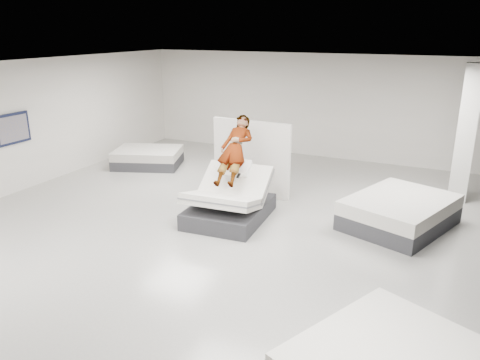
{
  "coord_description": "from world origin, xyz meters",
  "views": [
    {
      "loc": [
        3.81,
        -7.22,
        3.93
      ],
      "look_at": [
        -0.03,
        0.89,
        1.0
      ],
      "focal_mm": 35.0,
      "sensor_mm": 36.0,
      "label": 1
    }
  ],
  "objects_px": {
    "divider_panel": "(251,158)",
    "wall_poster": "(13,129)",
    "hero_bed": "(229,203)",
    "person": "(235,160)",
    "flat_bed_right_far": "(400,212)",
    "flat_bed_left_far": "(148,157)",
    "column": "(466,134)",
    "remote": "(238,176)"
  },
  "relations": [
    {
      "from": "remote",
      "to": "column",
      "type": "relative_size",
      "value": 0.04
    },
    {
      "from": "hero_bed",
      "to": "divider_panel",
      "type": "xyz_separation_m",
      "value": [
        -0.24,
        1.66,
        0.54
      ]
    },
    {
      "from": "person",
      "to": "remote",
      "type": "height_order",
      "value": "person"
    },
    {
      "from": "flat_bed_left_far",
      "to": "wall_poster",
      "type": "height_order",
      "value": "wall_poster"
    },
    {
      "from": "person",
      "to": "flat_bed_left_far",
      "type": "distance_m",
      "value": 4.71
    },
    {
      "from": "remote",
      "to": "column",
      "type": "distance_m",
      "value": 5.41
    },
    {
      "from": "remote",
      "to": "hero_bed",
      "type": "bearing_deg",
      "value": 170.23
    },
    {
      "from": "person",
      "to": "flat_bed_right_far",
      "type": "relative_size",
      "value": 0.66
    },
    {
      "from": "hero_bed",
      "to": "flat_bed_right_far",
      "type": "distance_m",
      "value": 3.54
    },
    {
      "from": "column",
      "to": "flat_bed_right_far",
      "type": "bearing_deg",
      "value": -115.24
    },
    {
      "from": "flat_bed_right_far",
      "to": "flat_bed_left_far",
      "type": "relative_size",
      "value": 1.2
    },
    {
      "from": "person",
      "to": "remote",
      "type": "bearing_deg",
      "value": -57.85
    },
    {
      "from": "person",
      "to": "column",
      "type": "bearing_deg",
      "value": 31.0
    },
    {
      "from": "person",
      "to": "remote",
      "type": "distance_m",
      "value": 0.47
    },
    {
      "from": "flat_bed_right_far",
      "to": "person",
      "type": "bearing_deg",
      "value": -165.63
    },
    {
      "from": "remote",
      "to": "person",
      "type": "bearing_deg",
      "value": 122.15
    },
    {
      "from": "remote",
      "to": "divider_panel",
      "type": "relative_size",
      "value": 0.07
    },
    {
      "from": "person",
      "to": "wall_poster",
      "type": "distance_m",
      "value": 5.62
    },
    {
      "from": "remote",
      "to": "flat_bed_right_far",
      "type": "relative_size",
      "value": 0.05
    },
    {
      "from": "flat_bed_right_far",
      "to": "column",
      "type": "xyz_separation_m",
      "value": [
        1.04,
        2.21,
        1.29
      ]
    },
    {
      "from": "column",
      "to": "wall_poster",
      "type": "distance_m",
      "value": 10.71
    },
    {
      "from": "divider_panel",
      "to": "flat_bed_right_far",
      "type": "relative_size",
      "value": 0.75
    },
    {
      "from": "remote",
      "to": "flat_bed_left_far",
      "type": "height_order",
      "value": "remote"
    },
    {
      "from": "column",
      "to": "wall_poster",
      "type": "relative_size",
      "value": 3.37
    },
    {
      "from": "hero_bed",
      "to": "person",
      "type": "height_order",
      "value": "person"
    },
    {
      "from": "divider_panel",
      "to": "column",
      "type": "relative_size",
      "value": 0.63
    },
    {
      "from": "flat_bed_left_far",
      "to": "column",
      "type": "xyz_separation_m",
      "value": [
        8.4,
        0.77,
        1.34
      ]
    },
    {
      "from": "flat_bed_right_far",
      "to": "remote",
      "type": "bearing_deg",
      "value": -159.02
    },
    {
      "from": "hero_bed",
      "to": "flat_bed_right_far",
      "type": "xyz_separation_m",
      "value": [
        3.34,
        1.17,
        -0.07
      ]
    },
    {
      "from": "divider_panel",
      "to": "wall_poster",
      "type": "bearing_deg",
      "value": -154.21
    },
    {
      "from": "flat_bed_right_far",
      "to": "hero_bed",
      "type": "bearing_deg",
      "value": -160.65
    },
    {
      "from": "hero_bed",
      "to": "person",
      "type": "distance_m",
      "value": 0.91
    },
    {
      "from": "wall_poster",
      "to": "divider_panel",
      "type": "bearing_deg",
      "value": 23.19
    },
    {
      "from": "person",
      "to": "wall_poster",
      "type": "xyz_separation_m",
      "value": [
        -5.53,
        -0.93,
        0.36
      ]
    },
    {
      "from": "person",
      "to": "divider_panel",
      "type": "height_order",
      "value": "person"
    },
    {
      "from": "person",
      "to": "wall_poster",
      "type": "relative_size",
      "value": 1.85
    },
    {
      "from": "remote",
      "to": "divider_panel",
      "type": "distance_m",
      "value": 1.75
    },
    {
      "from": "divider_panel",
      "to": "remote",
      "type": "bearing_deg",
      "value": -72.03
    },
    {
      "from": "divider_panel",
      "to": "wall_poster",
      "type": "relative_size",
      "value": 2.13
    },
    {
      "from": "hero_bed",
      "to": "flat_bed_left_far",
      "type": "relative_size",
      "value": 0.92
    },
    {
      "from": "divider_panel",
      "to": "person",
      "type": "bearing_deg",
      "value": -78.18
    },
    {
      "from": "remote",
      "to": "divider_panel",
      "type": "bearing_deg",
      "value": 101.44
    }
  ]
}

